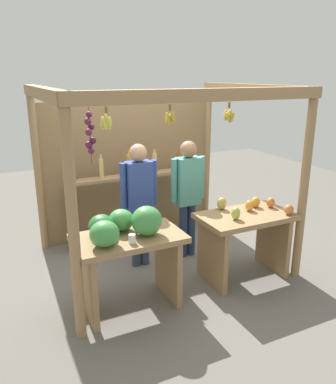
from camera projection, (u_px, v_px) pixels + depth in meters
ground_plane at (161, 260)px, 5.14m from camera, size 12.00×12.00×0.00m
market_stall at (146, 155)px, 5.13m from camera, size 2.77×2.25×2.25m
fruit_counter_left at (126, 243)px, 3.92m from camera, size 1.11×0.64×1.11m
fruit_counter_right at (245, 231)px, 4.59m from camera, size 1.11×0.65×0.96m
bottle_shelf_unit at (130, 190)px, 5.55m from camera, size 1.77×0.22×1.35m
vendor_man at (139, 195)px, 4.76m from camera, size 0.48×0.21×1.58m
vendor_woman at (188, 189)px, 5.03m from camera, size 0.48×0.21×1.57m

